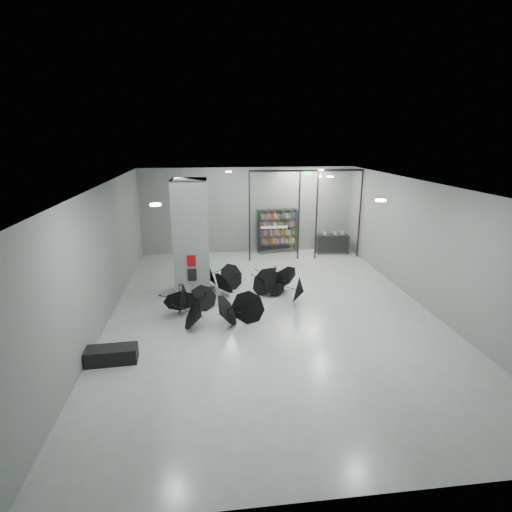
{
  "coord_description": "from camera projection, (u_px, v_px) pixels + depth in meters",
  "views": [
    {
      "loc": [
        -1.91,
        -11.68,
        5.37
      ],
      "look_at": [
        -0.3,
        1.5,
        1.4
      ],
      "focal_mm": 28.24,
      "sensor_mm": 36.0,
      "label": 1
    }
  ],
  "objects": [
    {
      "name": "exit_sign",
      "position": [
        308.0,
        174.0,
        17.09
      ],
      "size": [
        0.3,
        0.06,
        0.15
      ],
      "primitive_type": "cube",
      "color": "#0CE533",
      "rests_on": "room"
    },
    {
      "name": "bench",
      "position": [
        112.0,
        355.0,
        9.9
      ],
      "size": [
        1.25,
        0.59,
        0.39
      ],
      "primitive_type": "cube",
      "rotation": [
        0.0,
        0.0,
        0.05
      ],
      "color": "black",
      "rests_on": "ground"
    },
    {
      "name": "bookshelf",
      "position": [
        277.0,
        231.0,
        19.15
      ],
      "size": [
        1.92,
        0.66,
        2.07
      ],
      "primitive_type": null,
      "rotation": [
        0.0,
        0.0,
        0.15
      ],
      "color": "black",
      "rests_on": "ground"
    },
    {
      "name": "glass_partition",
      "position": [
        306.0,
        211.0,
        17.75
      ],
      "size": [
        5.06,
        0.08,
        4.0
      ],
      "color": "silver",
      "rests_on": "ground"
    },
    {
      "name": "fire_cabinet",
      "position": [
        191.0,
        261.0,
        13.5
      ],
      "size": [
        0.28,
        0.04,
        0.38
      ],
      "primitive_type": "cube",
      "color": "#A50A07",
      "rests_on": "column"
    },
    {
      "name": "room",
      "position": [
        272.0,
        224.0,
        12.05
      ],
      "size": [
        14.0,
        14.02,
        4.01
      ],
      "color": "gray",
      "rests_on": "ground"
    },
    {
      "name": "umbrella_cluster",
      "position": [
        236.0,
        295.0,
        13.37
      ],
      "size": [
        4.95,
        4.37,
        1.26
      ],
      "color": "black",
      "rests_on": "ground"
    },
    {
      "name": "info_panel",
      "position": [
        192.0,
        275.0,
        13.65
      ],
      "size": [
        0.3,
        0.03,
        0.42
      ],
      "primitive_type": "cube",
      "color": "black",
      "rests_on": "column"
    },
    {
      "name": "shop_counter",
      "position": [
        332.0,
        244.0,
        19.14
      ],
      "size": [
        1.55,
        0.73,
        0.9
      ],
      "primitive_type": "cube",
      "rotation": [
        0.0,
        0.0,
        -0.09
      ],
      "color": "black",
      "rests_on": "ground"
    },
    {
      "name": "column",
      "position": [
        191.0,
        237.0,
        13.91
      ],
      "size": [
        1.2,
        1.2,
        4.0
      ],
      "primitive_type": "cube",
      "color": "slate",
      "rests_on": "ground"
    }
  ]
}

